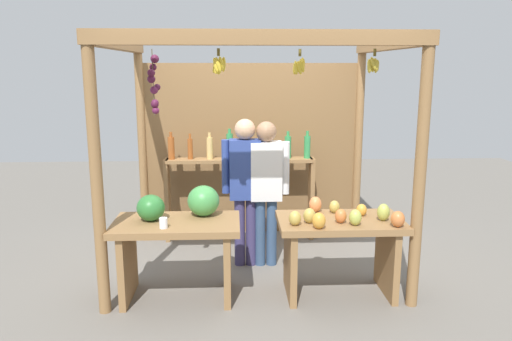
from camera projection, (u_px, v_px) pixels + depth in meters
ground_plane at (255, 262)px, 5.30m from camera, size 12.00×12.00×0.00m
market_stall at (253, 129)px, 5.45m from camera, size 2.80×2.17×2.35m
fruit_counter_left at (179, 232)px, 4.42m from camera, size 1.13×0.65×1.00m
fruit_counter_right at (340, 238)px, 4.46m from camera, size 1.13×0.66×0.88m
bottle_shelf_unit at (240, 174)px, 5.88m from camera, size 1.79×0.22×1.36m
vendor_man at (245, 180)px, 5.06m from camera, size 0.48×0.21×1.56m
vendor_woman at (266, 181)px, 5.07m from camera, size 0.48×0.21×1.53m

